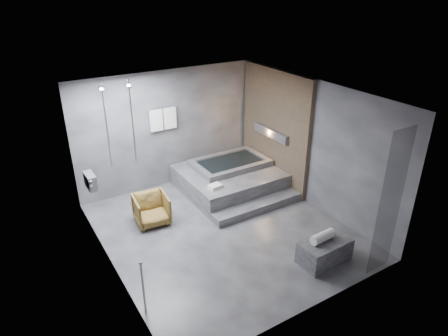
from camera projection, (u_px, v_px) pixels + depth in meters
room at (234, 144)px, 7.74m from camera, size 5.00×5.04×2.82m
tub_deck at (229, 179)px, 9.61m from camera, size 2.20×2.00×0.50m
tub_step at (258, 207)px, 8.78m from camera, size 2.20×0.36×0.18m
concrete_bench at (324, 251)px, 7.16m from camera, size 0.96×0.55×0.42m
driftwood_chair at (152, 209)px, 8.25m from camera, size 0.74×0.76×0.62m
rolled_towel at (323, 237)px, 7.04m from camera, size 0.50×0.20×0.18m
deck_towel at (215, 186)px, 8.68m from camera, size 0.30×0.24×0.07m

